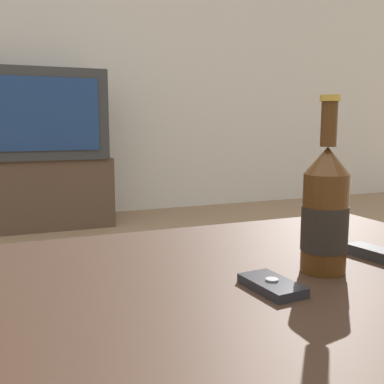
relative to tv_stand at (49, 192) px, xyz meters
The scene contains 6 objects.
back_wall 1.11m from the tv_stand, 75.95° to the left, with size 8.00×0.05×2.60m.
coffee_table 2.71m from the tv_stand, 88.29° to the right, with size 1.08×0.80×0.46m.
tv_stand is the anchor object (origin of this frame).
television 0.53m from the tv_stand, 90.00° to the right, with size 0.76×0.55×0.59m.
beer_bottle 2.72m from the tv_stand, 85.03° to the right, with size 0.08×0.08×0.29m.
cell_phone 2.75m from the tv_stand, 87.71° to the right, with size 0.07×0.11×0.02m.
Camera 1 is at (-0.32, -0.58, 0.71)m, focal length 42.00 mm.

